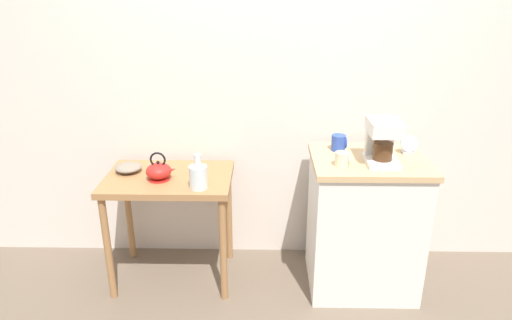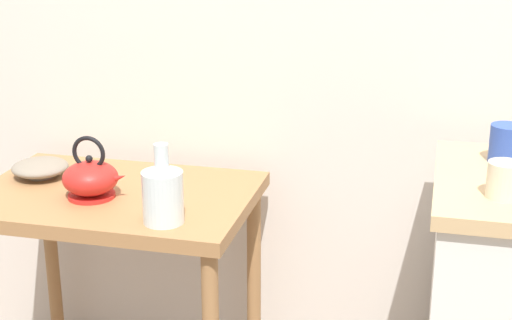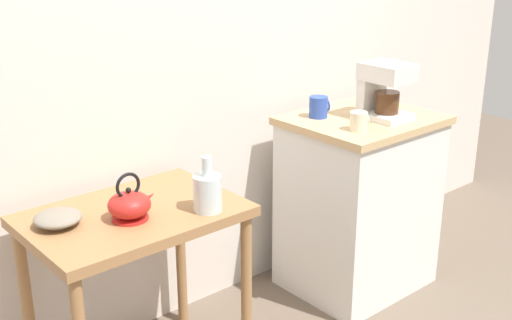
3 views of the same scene
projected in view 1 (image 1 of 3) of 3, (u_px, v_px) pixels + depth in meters
The scene contains 11 objects.
ground_plane at pixel (269, 283), 3.05m from camera, with size 8.00×8.00×0.00m, color #6B5B4C.
back_wall at pixel (287, 58), 2.95m from camera, with size 4.40×0.10×2.80m, color silver.
wooden_table at pixel (170, 192), 2.90m from camera, with size 0.78×0.54×0.73m.
kitchen_counter at pixel (363, 223), 2.90m from camera, with size 0.68×0.57×0.88m.
bowl_stoneware at pixel (128, 167), 2.91m from camera, with size 0.17×0.17×0.05m.
teakettle at pixel (159, 171), 2.78m from camera, with size 0.19×0.15×0.18m.
glass_carafe_vase at pixel (198, 176), 2.66m from camera, with size 0.11×0.11×0.21m.
coffee_maker at pixel (383, 139), 2.62m from camera, with size 0.18×0.22×0.26m.
mug_small_cream at pixel (342, 159), 2.60m from camera, with size 0.08×0.08×0.08m.
mug_blue at pixel (339, 143), 2.84m from camera, with size 0.09×0.09×0.10m.
table_clock at pixel (409, 145), 2.79m from camera, with size 0.10×0.05×0.12m.
Camera 1 is at (-0.04, -2.54, 1.87)m, focal length 32.31 mm.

